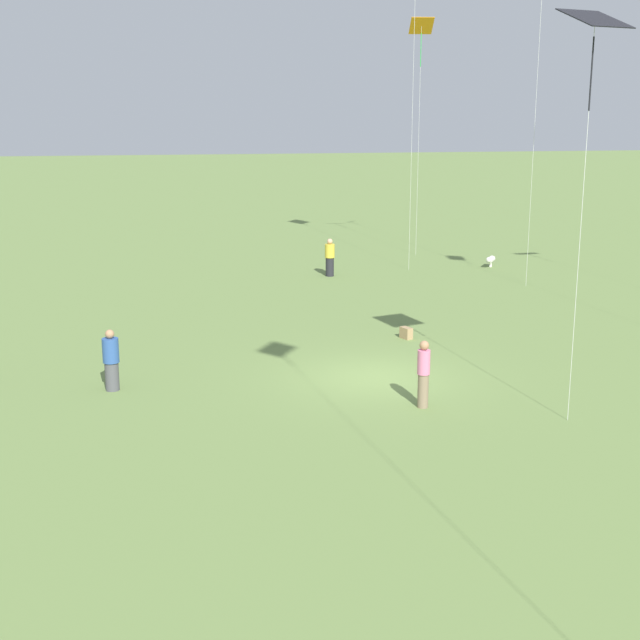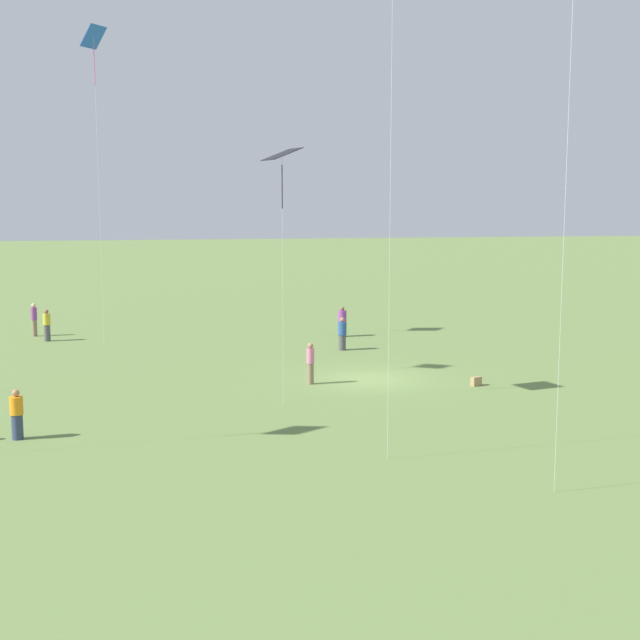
{
  "view_description": "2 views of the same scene",
  "coord_description": "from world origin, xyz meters",
  "px_view_note": "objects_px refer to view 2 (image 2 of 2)",
  "views": [
    {
      "loc": [
        23.18,
        -5.85,
        7.41
      ],
      "look_at": [
        3.27,
        -2.18,
        2.53
      ],
      "focal_mm": 50.0,
      "sensor_mm": 36.0,
      "label": 1
    },
    {
      "loc": [
        8.33,
        36.38,
        7.83
      ],
      "look_at": [
        1.79,
        -2.21,
        2.28
      ],
      "focal_mm": 50.0,
      "sensor_mm": 36.0,
      "label": 2
    }
  ],
  "objects_px": {
    "person_5": "(310,363)",
    "person_6": "(34,319)",
    "person_0": "(342,334)",
    "person_7": "(47,325)",
    "kite_7": "(94,46)",
    "person_1": "(342,322)",
    "person_2": "(17,415)",
    "kite_2": "(282,160)",
    "picnic_bag_0": "(476,381)"
  },
  "relations": [
    {
      "from": "person_5",
      "to": "person_7",
      "type": "distance_m",
      "value": 17.95
    },
    {
      "from": "person_0",
      "to": "person_7",
      "type": "height_order",
      "value": "person_7"
    },
    {
      "from": "kite_2",
      "to": "person_7",
      "type": "bearing_deg",
      "value": -118.53
    },
    {
      "from": "picnic_bag_0",
      "to": "person_2",
      "type": "bearing_deg",
      "value": 16.89
    },
    {
      "from": "person_1",
      "to": "person_7",
      "type": "xyz_separation_m",
      "value": [
        15.91,
        -1.14,
        0.03
      ]
    },
    {
      "from": "person_7",
      "to": "picnic_bag_0",
      "type": "height_order",
      "value": "person_7"
    },
    {
      "from": "person_0",
      "to": "person_5",
      "type": "xyz_separation_m",
      "value": [
        2.86,
        7.76,
        0.07
      ]
    },
    {
      "from": "person_0",
      "to": "person_1",
      "type": "bearing_deg",
      "value": 4.16
    },
    {
      "from": "person_5",
      "to": "person_6",
      "type": "bearing_deg",
      "value": 17.66
    },
    {
      "from": "person_0",
      "to": "person_6",
      "type": "relative_size",
      "value": 0.91
    },
    {
      "from": "kite_2",
      "to": "person_0",
      "type": "bearing_deg",
      "value": -173.64
    },
    {
      "from": "person_0",
      "to": "person_7",
      "type": "distance_m",
      "value": 16.01
    },
    {
      "from": "person_0",
      "to": "person_6",
      "type": "xyz_separation_m",
      "value": [
        15.99,
        -7.2,
        0.12
      ]
    },
    {
      "from": "person_0",
      "to": "kite_7",
      "type": "xyz_separation_m",
      "value": [
        12.02,
        -3.86,
        14.36
      ]
    },
    {
      "from": "person_2",
      "to": "person_5",
      "type": "height_order",
      "value": "person_5"
    },
    {
      "from": "person_6",
      "to": "kite_7",
      "type": "bearing_deg",
      "value": -66.82
    },
    {
      "from": "person_2",
      "to": "picnic_bag_0",
      "type": "bearing_deg",
      "value": -51.91
    },
    {
      "from": "person_1",
      "to": "picnic_bag_0",
      "type": "bearing_deg",
      "value": 115.27
    },
    {
      "from": "person_5",
      "to": "person_6",
      "type": "distance_m",
      "value": 19.91
    },
    {
      "from": "picnic_bag_0",
      "to": "kite_2",
      "type": "bearing_deg",
      "value": 11.83
    },
    {
      "from": "person_5",
      "to": "picnic_bag_0",
      "type": "bearing_deg",
      "value": -125.97
    },
    {
      "from": "person_5",
      "to": "person_6",
      "type": "xyz_separation_m",
      "value": [
        13.14,
        -14.96,
        0.05
      ]
    },
    {
      "from": "person_5",
      "to": "person_7",
      "type": "xyz_separation_m",
      "value": [
        12.23,
        -13.14,
        -0.03
      ]
    },
    {
      "from": "kite_7",
      "to": "picnic_bag_0",
      "type": "height_order",
      "value": "kite_7"
    },
    {
      "from": "person_5",
      "to": "kite_7",
      "type": "relative_size",
      "value": 0.11
    },
    {
      "from": "person_1",
      "to": "person_2",
      "type": "distance_m",
      "value": 23.56
    },
    {
      "from": "person_1",
      "to": "person_7",
      "type": "bearing_deg",
      "value": 8.64
    },
    {
      "from": "person_2",
      "to": "kite_2",
      "type": "relative_size",
      "value": 0.17
    },
    {
      "from": "person_1",
      "to": "person_7",
      "type": "distance_m",
      "value": 15.95
    },
    {
      "from": "person_0",
      "to": "person_5",
      "type": "height_order",
      "value": "person_5"
    },
    {
      "from": "person_6",
      "to": "kite_2",
      "type": "xyz_separation_m",
      "value": [
        -11.59,
        18.15,
        8.12
      ]
    },
    {
      "from": "person_0",
      "to": "person_7",
      "type": "bearing_deg",
      "value": 85.63
    },
    {
      "from": "person_1",
      "to": "person_5",
      "type": "xyz_separation_m",
      "value": [
        3.69,
        12.0,
        0.07
      ]
    },
    {
      "from": "kite_2",
      "to": "kite_7",
      "type": "bearing_deg",
      "value": -124.51
    },
    {
      "from": "person_0",
      "to": "person_1",
      "type": "height_order",
      "value": "person_1"
    },
    {
      "from": "person_1",
      "to": "kite_7",
      "type": "distance_m",
      "value": 19.27
    },
    {
      "from": "person_0",
      "to": "person_1",
      "type": "distance_m",
      "value": 4.32
    },
    {
      "from": "kite_7",
      "to": "person_6",
      "type": "bearing_deg",
      "value": -51.33
    },
    {
      "from": "person_7",
      "to": "person_2",
      "type": "bearing_deg",
      "value": -70.03
    },
    {
      "from": "person_2",
      "to": "picnic_bag_0",
      "type": "distance_m",
      "value": 18.09
    },
    {
      "from": "person_6",
      "to": "person_5",
      "type": "bearing_deg",
      "value": -75.49
    },
    {
      "from": "person_7",
      "to": "kite_7",
      "type": "height_order",
      "value": "kite_7"
    },
    {
      "from": "person_5",
      "to": "kite_2",
      "type": "xyz_separation_m",
      "value": [
        1.54,
        3.19,
        8.17
      ]
    },
    {
      "from": "kite_2",
      "to": "person_5",
      "type": "bearing_deg",
      "value": -177.61
    },
    {
      "from": "person_7",
      "to": "picnic_bag_0",
      "type": "bearing_deg",
      "value": -22.32
    },
    {
      "from": "person_0",
      "to": "person_2",
      "type": "height_order",
      "value": "person_0"
    },
    {
      "from": "person_5",
      "to": "kite_2",
      "type": "distance_m",
      "value": 8.9
    },
    {
      "from": "person_6",
      "to": "picnic_bag_0",
      "type": "bearing_deg",
      "value": -66.43
    },
    {
      "from": "person_7",
      "to": "kite_2",
      "type": "xyz_separation_m",
      "value": [
        -10.68,
        16.32,
        8.21
      ]
    },
    {
      "from": "person_7",
      "to": "kite_2",
      "type": "relative_size",
      "value": 0.18
    }
  ]
}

